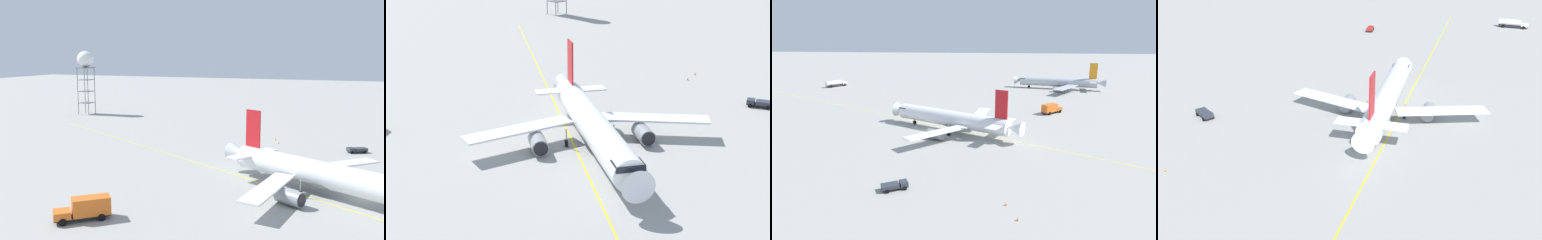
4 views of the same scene
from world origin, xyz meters
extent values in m
plane|color=#9E9E99|center=(0.00, 0.00, 0.00)|extent=(600.00, 600.00, 0.00)
cylinder|color=white|center=(5.88, -0.53, 3.45)|extent=(30.77, 18.56, 4.10)
cone|color=white|center=(21.65, -8.68, 3.75)|extent=(5.15, 4.93, 3.49)
ellipsoid|color=gray|center=(7.32, -1.28, 2.32)|extent=(12.09, 8.65, 2.26)
cube|color=red|center=(18.59, -7.10, 8.87)|extent=(2.95, 1.68, 6.74)
cube|color=white|center=(17.10, -9.97, 4.27)|extent=(4.53, 5.49, 0.20)
cube|color=white|center=(20.08, -4.22, 4.27)|extent=(4.53, 5.49, 0.20)
cube|color=white|center=(3.77, -10.68, 2.73)|extent=(13.68, 13.42, 0.28)
cube|color=white|center=(12.93, 7.06, 2.73)|extent=(5.69, 16.18, 0.28)
cylinder|color=gray|center=(2.97, -7.59, 1.33)|extent=(4.74, 3.95, 2.31)
cylinder|color=black|center=(1.08, -6.61, 1.33)|extent=(1.03, 1.81, 1.96)
cylinder|color=gray|center=(9.95, 5.92, 1.33)|extent=(4.74, 3.95, 2.31)
cylinder|color=black|center=(8.06, 6.90, 1.33)|extent=(1.03, 1.81, 1.96)
cylinder|color=#9EA0A5|center=(5.74, -4.34, 1.64)|extent=(0.20, 0.20, 2.18)
cylinder|color=black|center=(5.74, -4.34, 0.55)|extent=(1.11, 0.77, 1.10)
cylinder|color=#9EA0A5|center=(8.91, 1.79, 1.64)|extent=(0.20, 0.20, 2.18)
cylinder|color=black|center=(8.91, 1.79, 0.55)|extent=(1.11, 0.77, 1.10)
cube|color=#232326|center=(0.79, -33.92, 0.42)|extent=(4.52, 3.37, 0.20)
cube|color=#2D333D|center=(2.12, -33.22, 0.87)|extent=(1.98, 2.19, 0.70)
cube|color=black|center=(2.60, -32.96, 0.97)|extent=(0.78, 1.37, 0.39)
cube|color=#2D333D|center=(0.13, -34.27, 0.82)|extent=(3.33, 2.91, 0.60)
cylinder|color=black|center=(1.70, -32.42, 0.32)|extent=(0.70, 0.55, 0.64)
cylinder|color=black|center=(2.54, -34.01, 0.32)|extent=(0.70, 0.55, 0.64)
cylinder|color=black|center=(-0.85, -33.78, 0.32)|extent=(0.70, 0.55, 0.64)
cylinder|color=black|center=(-0.01, -35.36, 0.32)|extent=(0.70, 0.55, 0.64)
cube|color=#232326|center=(35.16, 21.66, 0.60)|extent=(6.94, 6.50, 0.20)
cube|color=orange|center=(37.12, 23.40, 1.20)|extent=(3.27, 3.28, 1.00)
cube|color=black|center=(37.88, 24.08, 1.35)|extent=(1.40, 1.56, 0.56)
cube|color=orange|center=(34.25, 20.84, 1.90)|extent=(5.35, 5.14, 2.40)
cylinder|color=black|center=(36.32, 24.29, 0.50)|extent=(0.93, 0.87, 1.00)
cylinder|color=black|center=(37.92, 22.50, 0.50)|extent=(0.93, 0.87, 1.00)
cylinder|color=black|center=(32.58, 20.96, 0.50)|extent=(0.93, 0.87, 1.00)
cylinder|color=black|center=(34.18, 19.17, 0.50)|extent=(0.93, 0.87, 1.00)
cylinder|color=slate|center=(96.28, -62.50, 8.41)|extent=(0.24, 0.24, 16.82)
cylinder|color=slate|center=(91.94, -62.50, 8.41)|extent=(0.24, 0.24, 16.82)
cylinder|color=slate|center=(91.94, -66.85, 8.41)|extent=(0.24, 0.24, 16.82)
cylinder|color=slate|center=(96.28, -66.85, 8.41)|extent=(0.24, 0.24, 16.82)
cube|color=slate|center=(94.11, -64.68, 4.21)|extent=(4.54, 4.54, 0.16)
cube|color=slate|center=(94.11, -64.68, 8.41)|extent=(4.54, 4.54, 0.16)
cube|color=slate|center=(94.11, -64.68, 12.62)|extent=(4.54, 4.54, 0.16)
cube|color=slate|center=(94.11, -64.68, 16.97)|extent=(5.14, 5.14, 0.30)
sphere|color=white|center=(94.11, -64.68, 20.04)|extent=(5.83, 5.83, 5.83)
cube|color=yellow|center=(3.21, 3.76, 0.00)|extent=(167.27, 97.19, 0.01)
cone|color=orange|center=(19.05, -37.44, 0.28)|extent=(0.36, 0.36, 0.55)
cylinder|color=white|center=(19.05, -37.44, 0.30)|extent=(0.22, 0.22, 0.06)
cone|color=orange|center=(20.51, -41.52, 0.28)|extent=(0.36, 0.36, 0.55)
cylinder|color=white|center=(20.51, -41.52, 0.30)|extent=(0.22, 0.22, 0.06)
camera|label=1|loc=(1.51, 67.75, 22.34)|focal=40.19mm
camera|label=2|loc=(-47.88, 48.43, 31.26)|focal=53.05mm
camera|label=3|loc=(16.85, -83.10, 25.67)|focal=31.24mm
camera|label=4|loc=(72.37, -21.91, 30.86)|focal=37.78mm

